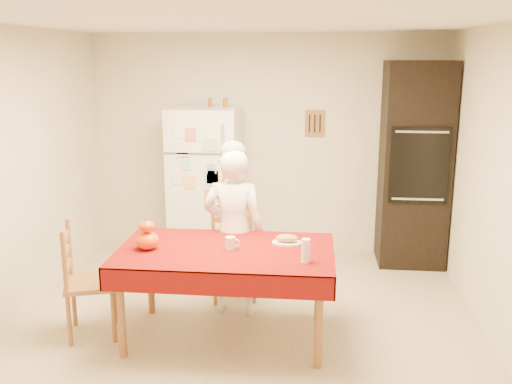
# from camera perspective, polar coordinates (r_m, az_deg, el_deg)

# --- Properties ---
(floor) EXTENTS (4.50, 4.50, 0.00)m
(floor) POSITION_cam_1_polar(r_m,az_deg,el_deg) (4.85, -1.35, -14.15)
(floor) COLOR tan
(floor) RESTS_ON ground
(room_shell) EXTENTS (4.02, 4.52, 2.51)m
(room_shell) POSITION_cam_1_polar(r_m,az_deg,el_deg) (4.34, -1.46, 5.19)
(room_shell) COLOR beige
(room_shell) RESTS_ON ground
(refrigerator) EXTENTS (0.75, 0.74, 1.70)m
(refrigerator) POSITION_cam_1_polar(r_m,az_deg,el_deg) (6.41, -5.05, 0.84)
(refrigerator) COLOR white
(refrigerator) RESTS_ON floor
(oven_cabinet) EXTENTS (0.70, 0.62, 2.20)m
(oven_cabinet) POSITION_cam_1_polar(r_m,az_deg,el_deg) (6.38, 15.54, 2.63)
(oven_cabinet) COLOR black
(oven_cabinet) RESTS_ON floor
(dining_table) EXTENTS (1.70, 1.00, 0.76)m
(dining_table) POSITION_cam_1_polar(r_m,az_deg,el_deg) (4.55, -3.03, -6.54)
(dining_table) COLOR brown
(dining_table) RESTS_ON floor
(chair_far) EXTENTS (0.49, 0.48, 0.95)m
(chair_far) POSITION_cam_1_polar(r_m,az_deg,el_deg) (5.43, -2.34, -5.22)
(chair_far) COLOR brown
(chair_far) RESTS_ON floor
(chair_left) EXTENTS (0.51, 0.52, 0.95)m
(chair_left) POSITION_cam_1_polar(r_m,az_deg,el_deg) (4.86, -16.96, -8.10)
(chair_left) COLOR brown
(chair_left) RESTS_ON floor
(seated_woman) EXTENTS (0.56, 0.38, 1.49)m
(seated_woman) POSITION_cam_1_polar(r_m,az_deg,el_deg) (5.00, -2.25, -4.01)
(seated_woman) COLOR white
(seated_woman) RESTS_ON floor
(coffee_mug) EXTENTS (0.08, 0.08, 0.10)m
(coffee_mug) POSITION_cam_1_polar(r_m,az_deg,el_deg) (4.50, -2.58, -5.13)
(coffee_mug) COLOR white
(coffee_mug) RESTS_ON dining_table
(pumpkin_lower) EXTENTS (0.19, 0.19, 0.14)m
(pumpkin_lower) POSITION_cam_1_polar(r_m,az_deg,el_deg) (4.58, -10.83, -4.79)
(pumpkin_lower) COLOR red
(pumpkin_lower) RESTS_ON dining_table
(pumpkin_upper) EXTENTS (0.12, 0.12, 0.09)m
(pumpkin_upper) POSITION_cam_1_polar(r_m,az_deg,el_deg) (4.54, -10.89, -3.39)
(pumpkin_upper) COLOR #CB3C04
(pumpkin_upper) RESTS_ON pumpkin_lower
(wine_glass) EXTENTS (0.07, 0.07, 0.18)m
(wine_glass) POSITION_cam_1_polar(r_m,az_deg,el_deg) (4.24, 5.00, -5.85)
(wine_glass) COLOR white
(wine_glass) RESTS_ON dining_table
(bread_plate) EXTENTS (0.24, 0.24, 0.02)m
(bread_plate) POSITION_cam_1_polar(r_m,az_deg,el_deg) (4.64, 3.10, -5.11)
(bread_plate) COLOR white
(bread_plate) RESTS_ON dining_table
(bread_loaf) EXTENTS (0.18, 0.10, 0.06)m
(bread_loaf) POSITION_cam_1_polar(r_m,az_deg,el_deg) (4.63, 3.11, -4.63)
(bread_loaf) COLOR #97764A
(bread_loaf) RESTS_ON bread_plate
(spice_jar_left) EXTENTS (0.05, 0.05, 0.10)m
(spice_jar_left) POSITION_cam_1_polar(r_m,az_deg,el_deg) (6.31, -4.61, 8.92)
(spice_jar_left) COLOR brown
(spice_jar_left) RESTS_ON refrigerator
(spice_jar_mid) EXTENTS (0.05, 0.05, 0.10)m
(spice_jar_mid) POSITION_cam_1_polar(r_m,az_deg,el_deg) (6.29, -3.11, 8.92)
(spice_jar_mid) COLOR brown
(spice_jar_mid) RESTS_ON refrigerator
(spice_jar_right) EXTENTS (0.05, 0.05, 0.10)m
(spice_jar_right) POSITION_cam_1_polar(r_m,az_deg,el_deg) (6.28, -3.06, 8.92)
(spice_jar_right) COLOR #99581B
(spice_jar_right) RESTS_ON refrigerator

